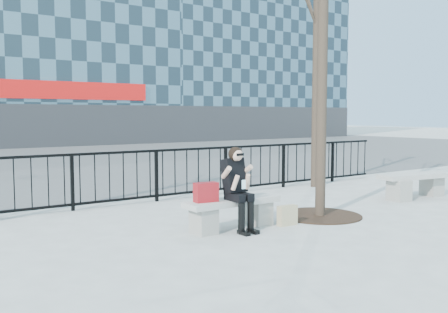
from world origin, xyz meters
TOP-DOWN VIEW (x-y plane):
  - ground at (0.00, 0.00)m, footprint 120.00×120.00m
  - street_surface at (0.00, 15.00)m, footprint 60.00×23.00m
  - railing at (0.00, 3.00)m, footprint 14.00×0.06m
  - building_right at (20.00, 27.00)m, footprint 16.20×10.20m
  - tree_grate at (1.90, -0.10)m, footprint 1.50×1.50m
  - bench_main at (0.00, 0.00)m, footprint 1.65×0.46m
  - bench_second at (5.10, 0.08)m, footprint 1.82×0.51m
  - seated_woman at (0.00, -0.16)m, footprint 0.50×0.64m
  - handbag at (-0.49, 0.02)m, footprint 0.38×0.21m
  - shopping_bag at (0.91, -0.31)m, footprint 0.36×0.14m

SIDE VIEW (x-z plane):
  - ground at x=0.00m, z-range 0.00..0.00m
  - street_surface at x=0.00m, z-range 0.00..0.01m
  - tree_grate at x=1.90m, z-range 0.00..0.02m
  - shopping_bag at x=0.91m, z-range 0.00..0.33m
  - bench_main at x=0.00m, z-range 0.06..0.55m
  - bench_second at x=5.10m, z-range 0.06..0.60m
  - railing at x=0.00m, z-range 0.00..1.11m
  - handbag at x=-0.49m, z-range 0.49..0.79m
  - seated_woman at x=0.00m, z-range 0.00..1.34m
  - building_right at x=20.00m, z-range 0.00..20.60m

